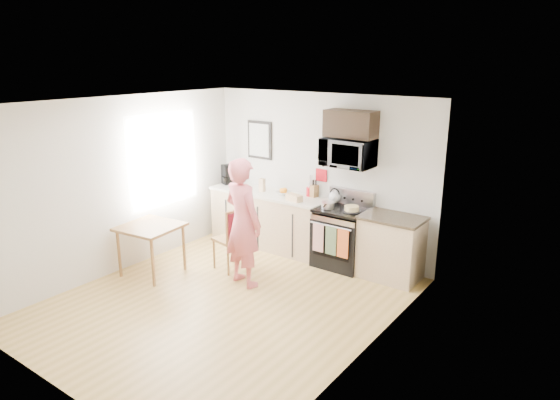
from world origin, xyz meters
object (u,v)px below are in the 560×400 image
Objects in this scene: person at (243,223)px; dining_table at (151,231)px; microwave at (348,153)px; cake at (352,209)px; chair at (235,231)px; range at (342,239)px.

person is 1.45m from dining_table.
person is 2.28× the size of dining_table.
microwave is 2.92× the size of cake.
dining_table is 2.98m from cake.
microwave is 0.77× the size of chair.
dining_table is 0.81× the size of chair.
chair is (-1.16, -1.14, 0.20)m from range.
range is 4.46× the size of cake.
chair is at bearing 38.86° from dining_table.
cake is at bearing 38.60° from dining_table.
microwave is at bearing 90.06° from range.
dining_table is at bearing -141.40° from cake.
chair is at bearing -22.71° from person.
person is at bearing -120.29° from range.
microwave reaches higher than cake.
microwave is at bearing 58.12° from chair.
dining_table is 1.24m from chair.
range is 2.88m from dining_table.
dining_table is at bearing -136.50° from microwave.
cake is at bearing 49.64° from chair.
range is 0.63× the size of person.
microwave is 1.89m from person.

